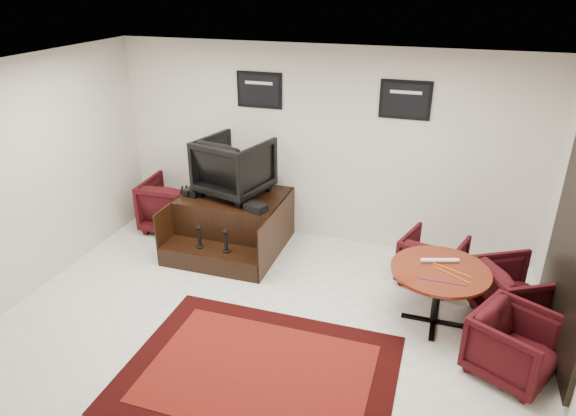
# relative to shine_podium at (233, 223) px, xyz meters

# --- Properties ---
(ground) EXTENTS (6.00, 6.00, 0.00)m
(ground) POSITION_rel_shine_podium_xyz_m (1.11, -1.84, -0.35)
(ground) COLOR silver
(ground) RESTS_ON ground
(room_shell) EXTENTS (6.02, 5.02, 2.81)m
(room_shell) POSITION_rel_shine_podium_xyz_m (1.52, -1.72, 1.44)
(room_shell) COLOR silver
(room_shell) RESTS_ON ground
(area_rug) EXTENTS (2.66, 1.99, 0.01)m
(area_rug) POSITION_rel_shine_podium_xyz_m (1.30, -2.38, -0.34)
(area_rug) COLOR black
(area_rug) RESTS_ON ground
(shine_podium) EXTENTS (1.47, 1.51, 0.76)m
(shine_podium) POSITION_rel_shine_podium_xyz_m (0.00, 0.00, 0.00)
(shine_podium) COLOR black
(shine_podium) RESTS_ON ground
(shine_chair) EXTENTS (1.07, 1.03, 0.91)m
(shine_chair) POSITION_rel_shine_podium_xyz_m (0.00, 0.15, 0.86)
(shine_chair) COLOR black
(shine_chair) RESTS_ON shine_podium
(shoes_pair) EXTENTS (0.25, 0.29, 0.10)m
(shoes_pair) POSITION_rel_shine_podium_xyz_m (-0.54, -0.06, 0.46)
(shoes_pair) COLOR black
(shoes_pair) RESTS_ON shine_podium
(polish_kit) EXTENTS (0.33, 0.27, 0.10)m
(polish_kit) POSITION_rel_shine_podium_xyz_m (0.49, -0.31, 0.46)
(polish_kit) COLOR black
(polish_kit) RESTS_ON shine_podium
(umbrella_black) EXTENTS (0.34, 0.13, 0.93)m
(umbrella_black) POSITION_rel_shine_podium_xyz_m (-0.83, -0.12, 0.11)
(umbrella_black) COLOR black
(umbrella_black) RESTS_ON ground
(umbrella_hooked) EXTENTS (0.33, 0.12, 0.89)m
(umbrella_hooked) POSITION_rel_shine_podium_xyz_m (-0.82, -0.01, 0.10)
(umbrella_hooked) COLOR black
(umbrella_hooked) RESTS_ON ground
(armchair_side) EXTENTS (0.90, 0.85, 0.88)m
(armchair_side) POSITION_rel_shine_podium_xyz_m (-1.09, 0.26, 0.09)
(armchair_side) COLOR black
(armchair_side) RESTS_ON ground
(meeting_table) EXTENTS (1.07, 1.07, 0.70)m
(meeting_table) POSITION_rel_shine_podium_xyz_m (2.90, -0.99, 0.26)
(meeting_table) COLOR #4F170B
(meeting_table) RESTS_ON ground
(table_chair_back) EXTENTS (0.87, 0.84, 0.72)m
(table_chair_back) POSITION_rel_shine_podium_xyz_m (2.80, -0.14, 0.01)
(table_chair_back) COLOR black
(table_chair_back) RESTS_ON ground
(table_chair_window) EXTENTS (0.98, 1.00, 0.78)m
(table_chair_window) POSITION_rel_shine_podium_xyz_m (3.74, -0.66, 0.04)
(table_chair_window) COLOR black
(table_chair_window) RESTS_ON ground
(table_chair_corner) EXTENTS (0.94, 0.96, 0.75)m
(table_chair_corner) POSITION_rel_shine_podium_xyz_m (3.66, -1.61, 0.03)
(table_chair_corner) COLOR black
(table_chair_corner) RESTS_ON ground
(paper_roll) EXTENTS (0.41, 0.18, 0.05)m
(paper_roll) POSITION_rel_shine_podium_xyz_m (2.88, -0.84, 0.38)
(paper_roll) COLOR silver
(paper_roll) RESTS_ON meeting_table
(table_clutter) EXTENTS (0.56, 0.38, 0.01)m
(table_clutter) POSITION_rel_shine_podium_xyz_m (2.99, -1.09, 0.36)
(table_clutter) COLOR #CF620B
(table_clutter) RESTS_ON meeting_table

